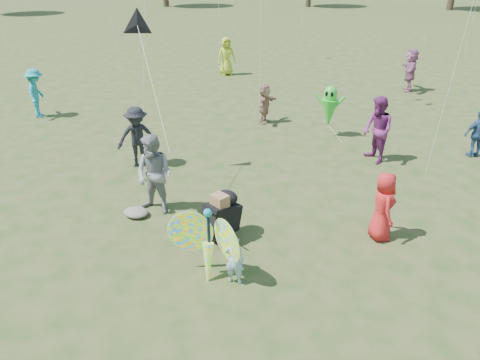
% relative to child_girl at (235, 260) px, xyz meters
% --- Properties ---
extents(ground, '(160.00, 160.00, 0.00)m').
position_rel_child_girl_xyz_m(ground, '(-0.61, 0.51, -0.50)').
color(ground, '#51592B').
rests_on(ground, ground).
extents(child_girl, '(0.40, 0.29, 1.00)m').
position_rel_child_girl_xyz_m(child_girl, '(0.00, 0.00, 0.00)').
color(child_girl, '#98C0D7').
rests_on(child_girl, ground).
extents(adult_man, '(0.96, 0.76, 1.93)m').
position_rel_child_girl_xyz_m(adult_man, '(-2.85, 1.69, 0.46)').
color(adult_man, gray).
rests_on(adult_man, ground).
extents(grey_bag, '(0.60, 0.49, 0.19)m').
position_rel_child_girl_xyz_m(grey_bag, '(-3.18, 1.29, -0.40)').
color(grey_bag, slate).
rests_on(grey_bag, ground).
extents(crowd_a, '(0.77, 0.89, 1.54)m').
position_rel_child_girl_xyz_m(crowd_a, '(2.20, 2.72, 0.27)').
color(crowd_a, red).
rests_on(crowd_a, ground).
extents(crowd_b, '(1.32, 1.21, 1.78)m').
position_rel_child_girl_xyz_m(crowd_b, '(-4.85, 3.79, 0.39)').
color(crowd_b, black).
rests_on(crowd_b, ground).
extents(crowd_c, '(0.92, 0.77, 1.47)m').
position_rel_child_girl_xyz_m(crowd_c, '(4.07, 8.61, 0.23)').
color(crowd_c, '#305185').
rests_on(crowd_c, ground).
extents(crowd_d, '(0.48, 1.35, 1.44)m').
position_rel_child_girl_xyz_m(crowd_d, '(-2.99, 8.98, 0.22)').
color(crowd_d, '#A57C65').
rests_on(crowd_d, ground).
extents(crowd_e, '(1.19, 1.21, 1.97)m').
position_rel_child_girl_xyz_m(crowd_e, '(1.35, 6.97, 0.48)').
color(crowd_e, '#752769').
rests_on(crowd_e, ground).
extents(crowd_g, '(1.09, 1.07, 1.89)m').
position_rel_child_girl_xyz_m(crowd_g, '(-7.67, 15.40, 0.45)').
color(crowd_g, '#C0CF30').
rests_on(crowd_g, ground).
extents(crowd_i, '(1.21, 1.37, 1.83)m').
position_rel_child_girl_xyz_m(crowd_i, '(-11.08, 6.09, 0.42)').
color(crowd_i, teal).
rests_on(crowd_i, ground).
extents(crowd_j, '(0.89, 1.83, 1.89)m').
position_rel_child_girl_xyz_m(crowd_j, '(1.28, 15.93, 0.44)').
color(crowd_j, '#A15C87').
rests_on(crowd_j, ground).
extents(jogging_stroller, '(0.75, 1.14, 1.09)m').
position_rel_child_girl_xyz_m(jogging_stroller, '(-0.90, 1.29, 0.11)').
color(jogging_stroller, black).
rests_on(jogging_stroller, ground).
extents(butterfly_kite, '(1.74, 0.75, 1.64)m').
position_rel_child_girl_xyz_m(butterfly_kite, '(-0.53, -0.02, 0.20)').
color(butterfly_kite, red).
rests_on(butterfly_kite, ground).
extents(delta_kite_rig, '(2.31, 2.06, 2.88)m').
position_rel_child_girl_xyz_m(delta_kite_rig, '(-4.28, 3.51, 3.50)').
color(delta_kite_rig, black).
rests_on(delta_kite_rig, ground).
extents(alien_kite, '(1.12, 0.69, 1.74)m').
position_rel_child_girl_xyz_m(alien_kite, '(-0.50, 8.55, 0.47)').
color(alien_kite, green).
rests_on(alien_kite, ground).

